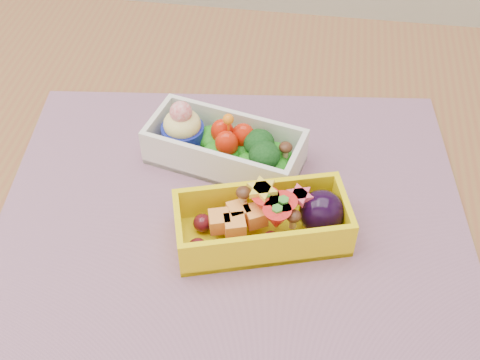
# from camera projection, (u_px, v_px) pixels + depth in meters

# --- Properties ---
(table) EXTENTS (1.20, 0.80, 0.75)m
(table) POSITION_uv_depth(u_px,v_px,m) (233.00, 236.00, 0.80)
(table) COLOR brown
(table) RESTS_ON ground
(placemat) EXTENTS (0.57, 0.47, 0.00)m
(placemat) POSITION_uv_depth(u_px,v_px,m) (233.00, 205.00, 0.70)
(placemat) COLOR #A06E8C
(placemat) RESTS_ON table
(bento_white) EXTENTS (0.20, 0.12, 0.08)m
(bento_white) POSITION_uv_depth(u_px,v_px,m) (224.00, 146.00, 0.73)
(bento_white) COLOR silver
(bento_white) RESTS_ON placemat
(bento_yellow) EXTENTS (0.20, 0.13, 0.06)m
(bento_yellow) POSITION_uv_depth(u_px,v_px,m) (266.00, 221.00, 0.65)
(bento_yellow) COLOR yellow
(bento_yellow) RESTS_ON placemat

